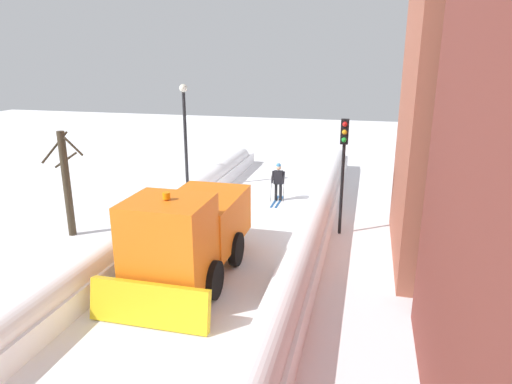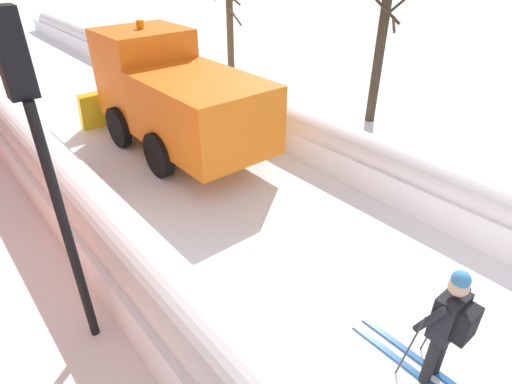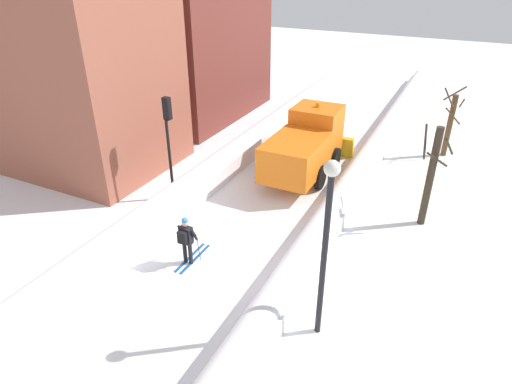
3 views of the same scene
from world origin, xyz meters
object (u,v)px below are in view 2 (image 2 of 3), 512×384
bare_tree_near (380,52)px  plow_truck (173,95)px  skier (447,324)px  bare_tree_mid (230,28)px  traffic_light_pole (36,135)px

bare_tree_near → plow_truck: bearing=159.4°
skier → bare_tree_mid: bearing=63.0°
traffic_light_pole → bare_tree_mid: traffic_light_pole is taller
plow_truck → bare_tree_mid: (5.76, 5.26, 0.26)m
plow_truck → skier: plow_truck is taller
bare_tree_mid → traffic_light_pole: bearing=-135.3°
plow_truck → bare_tree_near: size_ratio=1.50×
bare_tree_near → bare_tree_mid: size_ratio=1.11×
traffic_light_pole → bare_tree_near: (9.89, 2.50, -1.01)m
bare_tree_mid → bare_tree_near: bearing=-90.7°
plow_truck → bare_tree_mid: 7.81m
plow_truck → bare_tree_near: bare_tree_near is taller
traffic_light_pole → bare_tree_mid: bearing=44.7°
skier → bare_tree_mid: 15.18m
plow_truck → skier: 8.34m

